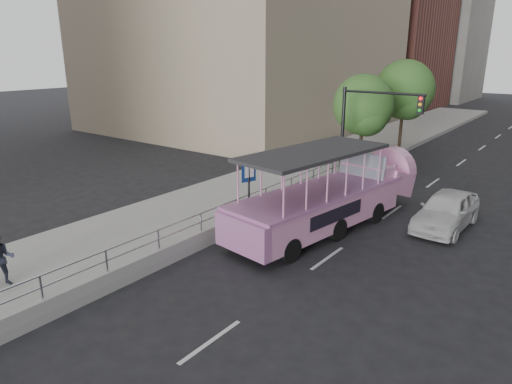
{
  "coord_description": "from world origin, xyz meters",
  "views": [
    {
      "loc": [
        7.79,
        -9.08,
        6.91
      ],
      "look_at": [
        -1.45,
        3.1,
        2.19
      ],
      "focal_mm": 32.0,
      "sensor_mm": 36.0,
      "label": 1
    }
  ],
  "objects_px": {
    "street_tree_far": "(405,92)",
    "street_tree_near": "(364,107)",
    "car": "(447,210)",
    "pedestrian_mid": "(0,260)",
    "parking_sign": "(249,185)",
    "traffic_signal": "(365,122)",
    "duck_boat": "(333,197)"
  },
  "relations": [
    {
      "from": "parking_sign",
      "to": "street_tree_far",
      "type": "bearing_deg",
      "value": 90.35
    },
    {
      "from": "traffic_signal",
      "to": "street_tree_near",
      "type": "distance_m",
      "value": 3.8
    },
    {
      "from": "duck_boat",
      "to": "traffic_signal",
      "type": "xyz_separation_m",
      "value": [
        -1.3,
        5.55,
        2.25
      ]
    },
    {
      "from": "parking_sign",
      "to": "street_tree_near",
      "type": "relative_size",
      "value": 0.5
    },
    {
      "from": "car",
      "to": "street_tree_near",
      "type": "relative_size",
      "value": 0.77
    },
    {
      "from": "street_tree_near",
      "to": "street_tree_far",
      "type": "xyz_separation_m",
      "value": [
        0.2,
        6.0,
        0.49
      ]
    },
    {
      "from": "parking_sign",
      "to": "street_tree_far",
      "type": "xyz_separation_m",
      "value": [
        -0.1,
        17.25,
        2.51
      ]
    },
    {
      "from": "pedestrian_mid",
      "to": "duck_boat",
      "type": "bearing_deg",
      "value": 6.38
    },
    {
      "from": "car",
      "to": "traffic_signal",
      "type": "xyz_separation_m",
      "value": [
        -5.12,
        2.99,
        2.74
      ]
    },
    {
      "from": "car",
      "to": "pedestrian_mid",
      "type": "xyz_separation_m",
      "value": [
        -8.84,
        -13.49,
        0.38
      ]
    },
    {
      "from": "car",
      "to": "duck_boat",
      "type": "bearing_deg",
      "value": -144.34
    },
    {
      "from": "street_tree_far",
      "to": "street_tree_near",
      "type": "bearing_deg",
      "value": -91.91
    },
    {
      "from": "car",
      "to": "traffic_signal",
      "type": "height_order",
      "value": "traffic_signal"
    },
    {
      "from": "parking_sign",
      "to": "pedestrian_mid",
      "type": "bearing_deg",
      "value": -105.68
    },
    {
      "from": "duck_boat",
      "to": "traffic_signal",
      "type": "relative_size",
      "value": 1.99
    },
    {
      "from": "pedestrian_mid",
      "to": "traffic_signal",
      "type": "height_order",
      "value": "traffic_signal"
    },
    {
      "from": "car",
      "to": "pedestrian_mid",
      "type": "height_order",
      "value": "pedestrian_mid"
    },
    {
      "from": "parking_sign",
      "to": "car",
      "type": "bearing_deg",
      "value": 37.06
    },
    {
      "from": "pedestrian_mid",
      "to": "parking_sign",
      "type": "height_order",
      "value": "parking_sign"
    },
    {
      "from": "pedestrian_mid",
      "to": "parking_sign",
      "type": "relative_size",
      "value": 0.58
    },
    {
      "from": "traffic_signal",
      "to": "street_tree_far",
      "type": "relative_size",
      "value": 0.81
    },
    {
      "from": "pedestrian_mid",
      "to": "street_tree_near",
      "type": "bearing_deg",
      "value": 24.97
    },
    {
      "from": "street_tree_far",
      "to": "pedestrian_mid",
      "type": "bearing_deg",
      "value": -95.13
    },
    {
      "from": "parking_sign",
      "to": "traffic_signal",
      "type": "xyz_separation_m",
      "value": [
        1.29,
        7.83,
        1.7
      ]
    },
    {
      "from": "pedestrian_mid",
      "to": "car",
      "type": "bearing_deg",
      "value": -2.17
    },
    {
      "from": "parking_sign",
      "to": "street_tree_near",
      "type": "bearing_deg",
      "value": 91.55
    },
    {
      "from": "street_tree_near",
      "to": "street_tree_far",
      "type": "height_order",
      "value": "street_tree_far"
    },
    {
      "from": "traffic_signal",
      "to": "street_tree_far",
      "type": "bearing_deg",
      "value": 98.43
    },
    {
      "from": "traffic_signal",
      "to": "street_tree_near",
      "type": "bearing_deg",
      "value": 114.98
    },
    {
      "from": "street_tree_far",
      "to": "traffic_signal",
      "type": "bearing_deg",
      "value": -81.57
    },
    {
      "from": "street_tree_near",
      "to": "pedestrian_mid",
      "type": "bearing_deg",
      "value": -96.09
    },
    {
      "from": "parking_sign",
      "to": "street_tree_near",
      "type": "distance_m",
      "value": 11.44
    }
  ]
}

